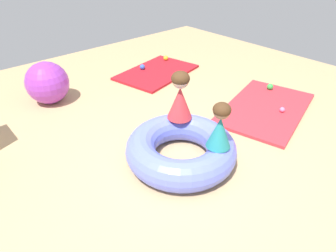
{
  "coord_description": "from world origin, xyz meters",
  "views": [
    {
      "loc": [
        -1.67,
        -1.61,
        1.98
      ],
      "look_at": [
        0.02,
        0.29,
        0.33
      ],
      "focal_mm": 31.27,
      "sensor_mm": 36.0,
      "label": 1
    }
  ],
  "objects_px": {
    "play_ball_yellow": "(166,58)",
    "play_ball_pink": "(282,110)",
    "child_in_red": "(180,96)",
    "play_ball_blue": "(142,67)",
    "inflatable_cushion": "(181,149)",
    "child_in_teal": "(220,126)",
    "exercise_ball_large": "(47,83)",
    "play_ball_green": "(270,87)"
  },
  "relations": [
    {
      "from": "play_ball_blue",
      "to": "play_ball_yellow",
      "type": "bearing_deg",
      "value": 6.43
    },
    {
      "from": "child_in_teal",
      "to": "exercise_ball_large",
      "type": "xyz_separation_m",
      "value": [
        -0.62,
        2.52,
        -0.24
      ]
    },
    {
      "from": "inflatable_cushion",
      "to": "child_in_red",
      "type": "height_order",
      "value": "child_in_red"
    },
    {
      "from": "inflatable_cushion",
      "to": "exercise_ball_large",
      "type": "relative_size",
      "value": 1.95
    },
    {
      "from": "play_ball_green",
      "to": "play_ball_yellow",
      "type": "bearing_deg",
      "value": 99.9
    },
    {
      "from": "child_in_red",
      "to": "play_ball_green",
      "type": "height_order",
      "value": "child_in_red"
    },
    {
      "from": "play_ball_yellow",
      "to": "play_ball_blue",
      "type": "bearing_deg",
      "value": -173.57
    },
    {
      "from": "play_ball_green",
      "to": "exercise_ball_large",
      "type": "height_order",
      "value": "exercise_ball_large"
    },
    {
      "from": "play_ball_green",
      "to": "play_ball_pink",
      "type": "relative_size",
      "value": 1.35
    },
    {
      "from": "play_ball_yellow",
      "to": "play_ball_pink",
      "type": "bearing_deg",
      "value": -93.08
    },
    {
      "from": "play_ball_yellow",
      "to": "exercise_ball_large",
      "type": "distance_m",
      "value": 2.27
    },
    {
      "from": "play_ball_blue",
      "to": "play_ball_pink",
      "type": "relative_size",
      "value": 1.31
    },
    {
      "from": "child_in_teal",
      "to": "play_ball_yellow",
      "type": "bearing_deg",
      "value": 142.68
    },
    {
      "from": "inflatable_cushion",
      "to": "child_in_teal",
      "type": "relative_size",
      "value": 2.48
    },
    {
      "from": "play_ball_blue",
      "to": "play_ball_pink",
      "type": "bearing_deg",
      "value": -78.97
    },
    {
      "from": "exercise_ball_large",
      "to": "play_ball_yellow",
      "type": "bearing_deg",
      "value": 2.29
    },
    {
      "from": "child_in_teal",
      "to": "play_ball_yellow",
      "type": "xyz_separation_m",
      "value": [
        1.63,
        2.61,
        -0.44
      ]
    },
    {
      "from": "child_in_teal",
      "to": "exercise_ball_large",
      "type": "bearing_deg",
      "value": -171.38
    },
    {
      "from": "play_ball_green",
      "to": "child_in_teal",
      "type": "bearing_deg",
      "value": -162.62
    },
    {
      "from": "child_in_teal",
      "to": "play_ball_green",
      "type": "relative_size",
      "value": 5.05
    },
    {
      "from": "play_ball_pink",
      "to": "exercise_ball_large",
      "type": "xyz_separation_m",
      "value": [
        -2.12,
        2.38,
        0.22
      ]
    },
    {
      "from": "play_ball_yellow",
      "to": "inflatable_cushion",
      "type": "bearing_deg",
      "value": -128.23
    },
    {
      "from": "inflatable_cushion",
      "to": "play_ball_blue",
      "type": "xyz_separation_m",
      "value": [
        1.18,
        2.2,
        -0.07
      ]
    },
    {
      "from": "play_ball_blue",
      "to": "play_ball_yellow",
      "type": "relative_size",
      "value": 0.99
    },
    {
      "from": "play_ball_blue",
      "to": "inflatable_cushion",
      "type": "bearing_deg",
      "value": -118.3
    },
    {
      "from": "inflatable_cushion",
      "to": "exercise_ball_large",
      "type": "xyz_separation_m",
      "value": [
        -0.47,
        2.18,
        0.14
      ]
    },
    {
      "from": "child_in_red",
      "to": "play_ball_blue",
      "type": "bearing_deg",
      "value": -19.29
    },
    {
      "from": "play_ball_pink",
      "to": "play_ball_yellow",
      "type": "bearing_deg",
      "value": 86.92
    },
    {
      "from": "child_in_teal",
      "to": "child_in_red",
      "type": "bearing_deg",
      "value": 166.45
    },
    {
      "from": "child_in_red",
      "to": "play_ball_yellow",
      "type": "relative_size",
      "value": 6.03
    },
    {
      "from": "play_ball_green",
      "to": "play_ball_yellow",
      "type": "height_order",
      "value": "play_ball_green"
    },
    {
      "from": "inflatable_cushion",
      "to": "play_ball_yellow",
      "type": "height_order",
      "value": "inflatable_cushion"
    },
    {
      "from": "inflatable_cushion",
      "to": "play_ball_blue",
      "type": "distance_m",
      "value": 2.5
    },
    {
      "from": "child_in_red",
      "to": "play_ball_pink",
      "type": "xyz_separation_m",
      "value": [
        1.41,
        -0.49,
        -0.49
      ]
    },
    {
      "from": "child_in_teal",
      "to": "child_in_red",
      "type": "relative_size",
      "value": 0.86
    },
    {
      "from": "play_ball_pink",
      "to": "inflatable_cushion",
      "type": "bearing_deg",
      "value": 172.92
    },
    {
      "from": "inflatable_cushion",
      "to": "exercise_ball_large",
      "type": "bearing_deg",
      "value": 102.17
    },
    {
      "from": "inflatable_cushion",
      "to": "play_ball_pink",
      "type": "distance_m",
      "value": 1.67
    },
    {
      "from": "play_ball_blue",
      "to": "child_in_red",
      "type": "bearing_deg",
      "value": -116.09
    },
    {
      "from": "child_in_teal",
      "to": "child_in_red",
      "type": "xyz_separation_m",
      "value": [
        0.09,
        0.63,
        0.04
      ]
    },
    {
      "from": "child_in_teal",
      "to": "play_ball_blue",
      "type": "relative_size",
      "value": 5.19
    },
    {
      "from": "inflatable_cushion",
      "to": "play_ball_pink",
      "type": "bearing_deg",
      "value": -7.08
    }
  ]
}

